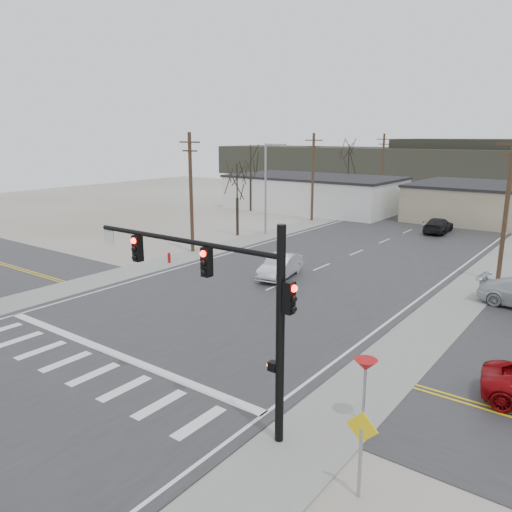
% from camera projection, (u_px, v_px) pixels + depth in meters
% --- Properties ---
extents(ground, '(140.00, 140.00, 0.00)m').
position_uv_depth(ground, '(193.00, 321.00, 26.82)').
color(ground, '#BABBB6').
rests_on(ground, ground).
extents(main_road, '(18.00, 110.00, 0.05)m').
position_uv_depth(main_road, '(328.00, 265.00, 38.50)').
color(main_road, '#29292C').
rests_on(main_road, ground).
extents(cross_road, '(90.00, 10.00, 0.04)m').
position_uv_depth(cross_road, '(193.00, 321.00, 26.82)').
color(cross_road, '#29292C').
rests_on(cross_road, ground).
extents(sidewalk_left, '(3.00, 90.00, 0.06)m').
position_uv_depth(sidewalk_left, '(257.00, 238.00, 48.56)').
color(sidewalk_left, gray).
rests_on(sidewalk_left, ground).
extents(sidewalk_right, '(3.00, 90.00, 0.06)m').
position_uv_depth(sidewalk_right, '(490.00, 273.00, 36.23)').
color(sidewalk_right, gray).
rests_on(sidewalk_right, ground).
extents(traffic_signal_mast, '(8.95, 0.43, 7.20)m').
position_uv_depth(traffic_signal_mast, '(232.00, 294.00, 16.30)').
color(traffic_signal_mast, black).
rests_on(traffic_signal_mast, ground).
extents(fire_hydrant, '(0.24, 0.24, 0.87)m').
position_uv_depth(fire_hydrant, '(169.00, 258.00, 38.88)').
color(fire_hydrant, '#A50C0C').
rests_on(fire_hydrant, ground).
extents(yield_sign, '(0.80, 0.80, 2.35)m').
position_uv_depth(yield_sign, '(366.00, 367.00, 16.93)').
color(yield_sign, gray).
rests_on(yield_sign, ground).
extents(diamond_sign, '(0.92, 0.10, 2.61)m').
position_uv_depth(diamond_sign, '(361.00, 445.00, 13.44)').
color(diamond_sign, gray).
rests_on(diamond_sign, ground).
extents(building_left_far, '(22.30, 12.30, 4.50)m').
position_uv_depth(building_left_far, '(313.00, 193.00, 66.75)').
color(building_left_far, silver).
rests_on(building_left_far, ground).
extents(upole_left_b, '(2.20, 0.30, 10.00)m').
position_uv_depth(upole_left_b, '(191.00, 191.00, 41.62)').
color(upole_left_b, '#4B3523').
rests_on(upole_left_b, ground).
extents(upole_left_c, '(2.20, 0.30, 10.00)m').
position_uv_depth(upole_left_c, '(313.00, 176.00, 57.20)').
color(upole_left_c, '#4B3523').
rests_on(upole_left_c, ground).
extents(upole_left_d, '(2.20, 0.30, 10.00)m').
position_uv_depth(upole_left_d, '(382.00, 167.00, 72.78)').
color(upole_left_d, '#4B3523').
rests_on(upole_left_d, ground).
extents(upole_right_a, '(2.20, 0.30, 10.00)m').
position_uv_depth(upole_right_a, '(507.00, 206.00, 32.93)').
color(upole_right_a, '#4B3523').
rests_on(upole_right_a, ground).
extents(streetlight_main, '(2.40, 0.25, 9.00)m').
position_uv_depth(streetlight_main, '(267.00, 184.00, 49.04)').
color(streetlight_main, gray).
rests_on(streetlight_main, ground).
extents(tree_left_near, '(3.30, 3.30, 7.35)m').
position_uv_depth(tree_left_near, '(237.00, 183.00, 48.73)').
color(tree_left_near, black).
rests_on(tree_left_near, ground).
extents(tree_left_far, '(3.96, 3.96, 8.82)m').
position_uv_depth(tree_left_far, '(349.00, 161.00, 69.31)').
color(tree_left_far, black).
rests_on(tree_left_far, ground).
extents(tree_left_mid, '(3.96, 3.96, 8.82)m').
position_uv_depth(tree_left_mid, '(251.00, 163.00, 64.61)').
color(tree_left_mid, black).
rests_on(tree_left_mid, ground).
extents(hill_left, '(70.00, 18.00, 7.00)m').
position_uv_depth(hill_left, '(355.00, 162.00, 118.00)').
color(hill_left, '#333026').
rests_on(hill_left, ground).
extents(sedan_crossing, '(2.59, 5.03, 1.58)m').
position_uv_depth(sedan_crossing, '(280.00, 266.00, 34.88)').
color(sedan_crossing, '#A7ABB2').
rests_on(sedan_crossing, main_road).
extents(car_far_a, '(2.39, 5.29, 1.50)m').
position_uv_depth(car_far_a, '(438.00, 225.00, 50.87)').
color(car_far_a, black).
rests_on(car_far_a, main_road).
extents(car_far_b, '(2.59, 4.07, 1.29)m').
position_uv_depth(car_far_b, '(439.00, 208.00, 63.71)').
color(car_far_b, black).
rests_on(car_far_b, main_road).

